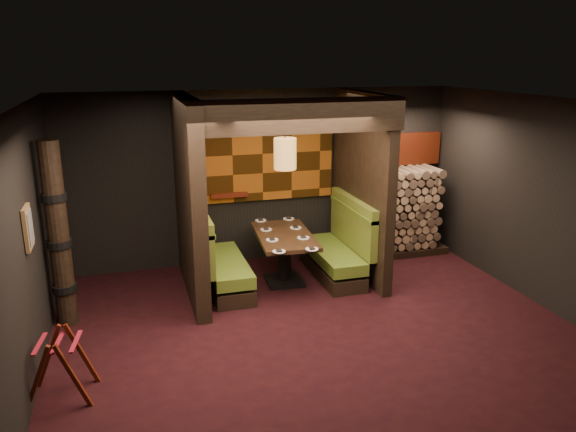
{
  "coord_description": "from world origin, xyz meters",
  "views": [
    {
      "loc": [
        -2.18,
        -6.1,
        3.38
      ],
      "look_at": [
        0.0,
        1.3,
        1.15
      ],
      "focal_mm": 35.0,
      "sensor_mm": 36.0,
      "label": 1
    }
  ],
  "objects_px": {
    "booth_bench_right": "(338,251)",
    "luggage_rack": "(60,363)",
    "firewood_stack": "(397,212)",
    "dining_table": "(284,249)",
    "totem_column": "(59,237)",
    "booth_bench_left": "(219,263)",
    "pendant_lamp": "(285,154)"
  },
  "relations": [
    {
      "from": "booth_bench_left",
      "to": "pendant_lamp",
      "type": "height_order",
      "value": "pendant_lamp"
    },
    {
      "from": "booth_bench_right",
      "to": "luggage_rack",
      "type": "xyz_separation_m",
      "value": [
        -3.9,
        -2.26,
        -0.03
      ]
    },
    {
      "from": "dining_table",
      "to": "luggage_rack",
      "type": "relative_size",
      "value": 2.07
    },
    {
      "from": "booth_bench_left",
      "to": "booth_bench_right",
      "type": "distance_m",
      "value": 1.89
    },
    {
      "from": "luggage_rack",
      "to": "firewood_stack",
      "type": "distance_m",
      "value": 6.04
    },
    {
      "from": "booth_bench_left",
      "to": "pendant_lamp",
      "type": "distance_m",
      "value": 1.89
    },
    {
      "from": "dining_table",
      "to": "firewood_stack",
      "type": "height_order",
      "value": "firewood_stack"
    },
    {
      "from": "booth_bench_left",
      "to": "booth_bench_right",
      "type": "height_order",
      "value": "same"
    },
    {
      "from": "booth_bench_right",
      "to": "pendant_lamp",
      "type": "relative_size",
      "value": 1.5
    },
    {
      "from": "booth_bench_left",
      "to": "booth_bench_right",
      "type": "relative_size",
      "value": 1.0
    },
    {
      "from": "luggage_rack",
      "to": "firewood_stack",
      "type": "xyz_separation_m",
      "value": [
        5.25,
        2.96,
        0.38
      ]
    },
    {
      "from": "luggage_rack",
      "to": "totem_column",
      "type": "distance_m",
      "value": 1.9
    },
    {
      "from": "totem_column",
      "to": "firewood_stack",
      "type": "bearing_deg",
      "value": 13.19
    },
    {
      "from": "booth_bench_right",
      "to": "firewood_stack",
      "type": "height_order",
      "value": "firewood_stack"
    },
    {
      "from": "booth_bench_left",
      "to": "dining_table",
      "type": "distance_m",
      "value": 1.0
    },
    {
      "from": "pendant_lamp",
      "to": "luggage_rack",
      "type": "height_order",
      "value": "pendant_lamp"
    },
    {
      "from": "dining_table",
      "to": "pendant_lamp",
      "type": "relative_size",
      "value": 1.44
    },
    {
      "from": "dining_table",
      "to": "pendant_lamp",
      "type": "xyz_separation_m",
      "value": [
        -0.0,
        -0.05,
        1.46
      ]
    },
    {
      "from": "booth_bench_left",
      "to": "luggage_rack",
      "type": "distance_m",
      "value": 3.03
    },
    {
      "from": "booth_bench_right",
      "to": "totem_column",
      "type": "relative_size",
      "value": 0.67
    },
    {
      "from": "luggage_rack",
      "to": "firewood_stack",
      "type": "bearing_deg",
      "value": 29.42
    },
    {
      "from": "dining_table",
      "to": "totem_column",
      "type": "xyz_separation_m",
      "value": [
        -3.08,
        -0.5,
        0.64
      ]
    },
    {
      "from": "luggage_rack",
      "to": "dining_table",
      "type": "bearing_deg",
      "value": 36.46
    },
    {
      "from": "booth_bench_left",
      "to": "dining_table",
      "type": "bearing_deg",
      "value": -2.64
    },
    {
      "from": "booth_bench_left",
      "to": "firewood_stack",
      "type": "height_order",
      "value": "firewood_stack"
    },
    {
      "from": "dining_table",
      "to": "totem_column",
      "type": "distance_m",
      "value": 3.19
    },
    {
      "from": "booth_bench_left",
      "to": "luggage_rack",
      "type": "xyz_separation_m",
      "value": [
        -2.01,
        -2.26,
        -0.03
      ]
    },
    {
      "from": "luggage_rack",
      "to": "totem_column",
      "type": "height_order",
      "value": "totem_column"
    },
    {
      "from": "pendant_lamp",
      "to": "dining_table",
      "type": "bearing_deg",
      "value": 90.0
    },
    {
      "from": "dining_table",
      "to": "totem_column",
      "type": "height_order",
      "value": "totem_column"
    },
    {
      "from": "firewood_stack",
      "to": "luggage_rack",
      "type": "bearing_deg",
      "value": -150.58
    },
    {
      "from": "booth_bench_left",
      "to": "totem_column",
      "type": "relative_size",
      "value": 0.67
    }
  ]
}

